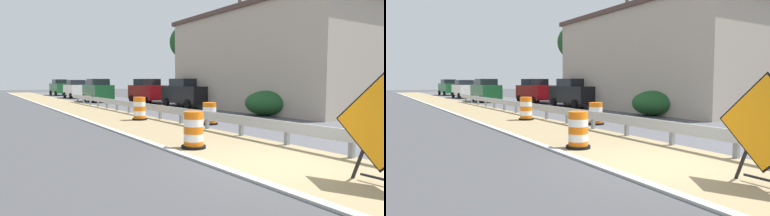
# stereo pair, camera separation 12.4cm
# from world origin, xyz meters

# --- Properties ---
(ground_plane) EXTENTS (160.00, 160.00, 0.00)m
(ground_plane) POSITION_xyz_m (0.00, 0.00, 0.00)
(ground_plane) COLOR #3D3D3F
(median_dirt_strip) EXTENTS (3.41, 120.00, 0.01)m
(median_dirt_strip) POSITION_xyz_m (0.50, 0.00, 0.00)
(median_dirt_strip) COLOR #8E7A56
(median_dirt_strip) RESTS_ON ground
(curb_near_edge) EXTENTS (0.20, 120.00, 0.11)m
(curb_near_edge) POSITION_xyz_m (-1.30, 0.00, 0.00)
(curb_near_edge) COLOR #ADADA8
(curb_near_edge) RESTS_ON ground
(warning_sign_diamond) EXTENTS (0.06, 1.82, 2.06)m
(warning_sign_diamond) POSITION_xyz_m (0.43, -2.04, 1.07)
(warning_sign_diamond) COLOR black
(warning_sign_diamond) RESTS_ON ground
(traffic_barrel_nearest) EXTENTS (0.70, 0.70, 1.04)m
(traffic_barrel_nearest) POSITION_xyz_m (-0.56, 2.62, 0.47)
(traffic_barrel_nearest) COLOR orange
(traffic_barrel_nearest) RESTS_ON ground
(traffic_barrel_close) EXTENTS (0.74, 0.74, 0.97)m
(traffic_barrel_close) POSITION_xyz_m (2.90, 6.64, 0.43)
(traffic_barrel_close) COLOR orange
(traffic_barrel_close) RESTS_ON ground
(traffic_barrel_mid) EXTENTS (0.73, 0.73, 1.12)m
(traffic_barrel_mid) POSITION_xyz_m (1.03, 9.90, 0.51)
(traffic_barrel_mid) COLOR orange
(traffic_barrel_mid) RESTS_ON ground
(car_lead_near_lane) EXTENTS (2.10, 4.78, 2.14)m
(car_lead_near_lane) POSITION_xyz_m (3.91, 25.96, 1.07)
(car_lead_near_lane) COLOR #195128
(car_lead_near_lane) RESTS_ON ground
(car_trailing_near_lane) EXTENTS (2.02, 4.60, 2.10)m
(car_trailing_near_lane) POSITION_xyz_m (7.51, 16.00, 1.05)
(car_trailing_near_lane) COLOR black
(car_trailing_near_lane) RESTS_ON ground
(car_lead_far_lane) EXTENTS (2.05, 4.29, 2.08)m
(car_lead_far_lane) POSITION_xyz_m (3.93, 34.38, 1.04)
(car_lead_far_lane) COLOR silver
(car_lead_far_lane) RESTS_ON ground
(car_mid_far_lane) EXTENTS (2.19, 4.50, 2.13)m
(car_mid_far_lane) POSITION_xyz_m (7.16, 21.93, 1.06)
(car_mid_far_lane) COLOR maroon
(car_mid_far_lane) RESTS_ON ground
(car_trailing_far_lane) EXTENTS (2.05, 4.67, 2.20)m
(car_trailing_far_lane) POSITION_xyz_m (4.03, 43.76, 1.10)
(car_trailing_far_lane) COLOR #195128
(car_trailing_far_lane) RESTS_ON ground
(car_distant_a) EXTENTS (2.20, 4.23, 2.06)m
(car_distant_a) POSITION_xyz_m (7.38, 39.74, 1.03)
(car_distant_a) COLOR maroon
(car_distant_a) RESTS_ON ground
(roadside_shop_near) EXTENTS (7.61, 14.45, 6.59)m
(roadside_shop_near) POSITION_xyz_m (11.51, 11.31, 3.30)
(roadside_shop_near) COLOR #AD9E8E
(roadside_shop_near) RESTS_ON ground
(utility_pole_near) EXTENTS (0.24, 1.80, 7.13)m
(utility_pole_near) POSITION_xyz_m (8.61, 11.31, 3.72)
(utility_pole_near) COLOR brown
(utility_pole_near) RESTS_ON ground
(bush_roadside) EXTENTS (2.41, 2.41, 1.38)m
(bush_roadside) POSITION_xyz_m (7.87, 8.10, 0.69)
(bush_roadside) COLOR #1E4C23
(bush_roadside) RESTS_ON ground
(tree_roadside) EXTENTS (3.87, 3.87, 7.27)m
(tree_roadside) POSITION_xyz_m (11.24, 21.25, 5.49)
(tree_roadside) COLOR #4C3D2D
(tree_roadside) RESTS_ON ground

